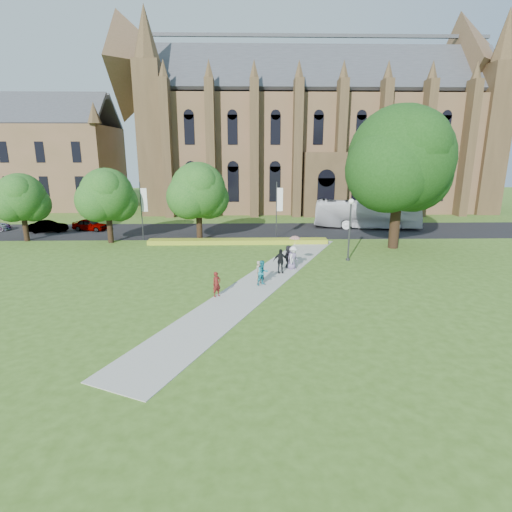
{
  "coord_description": "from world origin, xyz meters",
  "views": [
    {
      "loc": [
        -1.15,
        -26.19,
        8.9
      ],
      "look_at": [
        -0.46,
        1.96,
        1.6
      ],
      "focal_mm": 28.0,
      "sensor_mm": 36.0,
      "label": 1
    }
  ],
  "objects_px": {
    "car_1": "(48,226)",
    "pedestrian_0": "(217,284)",
    "tour_coach": "(367,214)",
    "car_0": "(90,225)",
    "large_tree": "(401,159)",
    "streetlamp": "(350,222)"
  },
  "relations": [
    {
      "from": "tour_coach",
      "to": "car_0",
      "type": "distance_m",
      "value": 32.96
    },
    {
      "from": "streetlamp",
      "to": "car_0",
      "type": "bearing_deg",
      "value": 152.59
    },
    {
      "from": "large_tree",
      "to": "tour_coach",
      "type": "height_order",
      "value": "large_tree"
    },
    {
      "from": "tour_coach",
      "to": "pedestrian_0",
      "type": "bearing_deg",
      "value": 155.39
    },
    {
      "from": "car_1",
      "to": "tour_coach",
      "type": "bearing_deg",
      "value": -97.9
    },
    {
      "from": "pedestrian_0",
      "to": "car_1",
      "type": "bearing_deg",
      "value": 95.82
    },
    {
      "from": "streetlamp",
      "to": "large_tree",
      "type": "xyz_separation_m",
      "value": [
        5.5,
        4.5,
        5.07
      ]
    },
    {
      "from": "car_0",
      "to": "car_1",
      "type": "height_order",
      "value": "car_0"
    },
    {
      "from": "large_tree",
      "to": "pedestrian_0",
      "type": "bearing_deg",
      "value": -140.59
    },
    {
      "from": "large_tree",
      "to": "tour_coach",
      "type": "xyz_separation_m",
      "value": [
        0.38,
        10.34,
        -6.61
      ]
    },
    {
      "from": "car_1",
      "to": "pedestrian_0",
      "type": "height_order",
      "value": "pedestrian_0"
    },
    {
      "from": "car_0",
      "to": "streetlamp",
      "type": "bearing_deg",
      "value": -103.81
    },
    {
      "from": "car_1",
      "to": "pedestrian_0",
      "type": "relative_size",
      "value": 2.51
    },
    {
      "from": "pedestrian_0",
      "to": "tour_coach",
      "type": "bearing_deg",
      "value": 17.14
    },
    {
      "from": "large_tree",
      "to": "car_1",
      "type": "distance_m",
      "value": 38.73
    },
    {
      "from": "streetlamp",
      "to": "tour_coach",
      "type": "height_order",
      "value": "streetlamp"
    },
    {
      "from": "tour_coach",
      "to": "large_tree",
      "type": "bearing_deg",
      "value": -171.79
    },
    {
      "from": "streetlamp",
      "to": "pedestrian_0",
      "type": "bearing_deg",
      "value": -140.52
    },
    {
      "from": "large_tree",
      "to": "tour_coach",
      "type": "bearing_deg",
      "value": 87.89
    },
    {
      "from": "large_tree",
      "to": "car_1",
      "type": "xyz_separation_m",
      "value": [
        -36.96,
        8.65,
        -7.68
      ]
    },
    {
      "from": "pedestrian_0",
      "to": "large_tree",
      "type": "bearing_deg",
      "value": 1.48
    },
    {
      "from": "large_tree",
      "to": "tour_coach",
      "type": "distance_m",
      "value": 12.27
    }
  ]
}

